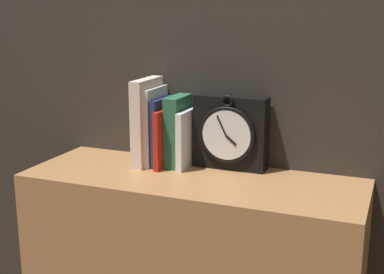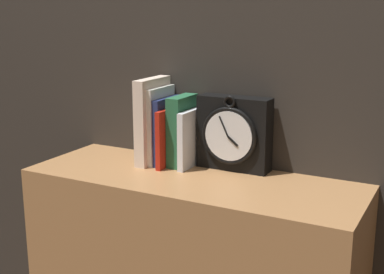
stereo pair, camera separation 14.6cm
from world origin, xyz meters
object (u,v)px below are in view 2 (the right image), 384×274
Objects in this scene: clock at (233,134)px; book_slot4_green at (182,131)px; book_slot1_white at (161,125)px; book_slot3_red at (171,137)px; book_slot2_navy at (167,131)px; book_slot5_white at (191,139)px; book_slot0_cream at (153,121)px.

clock is 0.16m from book_slot4_green.
book_slot1_white is 0.07m from book_slot4_green.
book_slot2_navy is at bearing 152.86° from book_slot3_red.
book_slot5_white is at bearing 0.67° from book_slot1_white.
book_slot4_green is at bearing 6.90° from book_slot1_white.
clock reaches higher than book_slot5_white.
book_slot0_cream is at bearing -175.42° from book_slot5_white.
book_slot2_navy is 1.18× the size of book_slot5_white.
book_slot4_green is at bearing 10.48° from book_slot0_cream.
book_slot0_cream is 0.03m from book_slot1_white.
book_slot3_red is 0.04m from book_slot4_green.
book_slot2_navy is at bearing 6.88° from book_slot1_white.
book_slot0_cream reaches higher than book_slot1_white.
book_slot2_navy is at bearing -171.38° from clock.
clock is at bearing 8.62° from book_slot2_navy.
book_slot1_white is 1.11× the size of book_slot4_green.
book_slot4_green is (-0.15, -0.02, -0.00)m from clock.
book_slot5_white is at bearing 4.58° from book_slot0_cream.
book_slot3_red is at bearing -151.34° from book_slot4_green.
book_slot3_red is at bearing -171.71° from book_slot5_white.
book_slot4_green is (0.07, 0.01, -0.01)m from book_slot1_white.
book_slot3_red is (0.02, -0.01, -0.01)m from book_slot2_navy.
book_slot2_navy is 0.96× the size of book_slot4_green.
book_slot0_cream reaches higher than book_slot4_green.
book_slot4_green reaches higher than book_slot2_navy.
book_slot1_white is 0.02m from book_slot2_navy.
book_slot2_navy is at bearing 179.33° from book_slot5_white.
book_slot4_green reaches higher than book_slot5_white.
book_slot0_cream is at bearing -169.52° from book_slot4_green.
book_slot3_red is at bearing -27.14° from book_slot2_navy.
book_slot0_cream is at bearing -170.35° from clock.
book_slot5_white is at bearing 8.29° from book_slot3_red.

